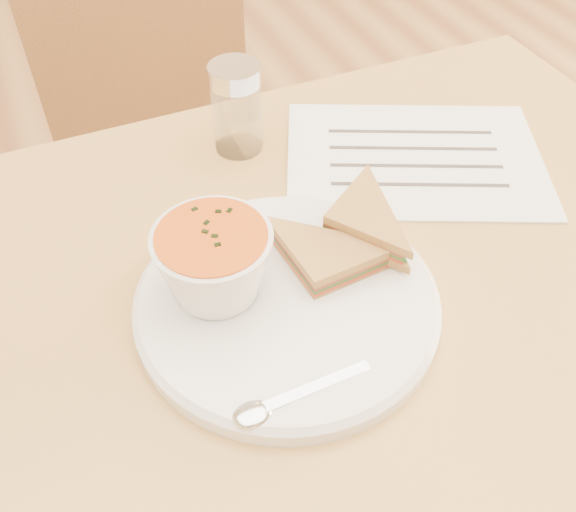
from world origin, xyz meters
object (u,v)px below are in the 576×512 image
soup_bowl (215,266)px  condiment_shaker (237,108)px  chair_far (181,190)px  dining_table (307,458)px  plate (287,303)px

soup_bowl → condiment_shaker: 0.25m
chair_far → soup_bowl: size_ratio=8.11×
dining_table → condiment_shaker: (0.01, 0.25, 0.43)m
soup_bowl → condiment_shaker: condiment_shaker is taller
dining_table → condiment_shaker: bearing=87.2°
plate → condiment_shaker: size_ratio=2.63×
chair_far → condiment_shaker: 0.48m
dining_table → plate: plate is taller
plate → soup_bowl: soup_bowl is taller
dining_table → chair_far: size_ratio=1.12×
dining_table → soup_bowl: bearing=170.7°
dining_table → plate: bearing=-156.4°
dining_table → soup_bowl: (-0.10, 0.02, 0.43)m
soup_bowl → condiment_shaker: bearing=64.9°
chair_far → condiment_shaker: bearing=94.5°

